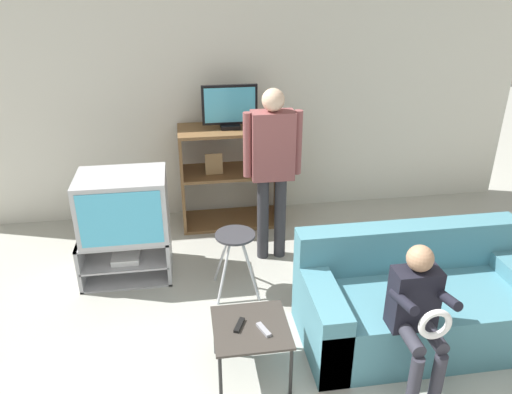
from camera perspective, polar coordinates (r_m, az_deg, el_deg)
wall_back at (r=5.42m, az=-2.63°, el=11.22°), size 6.40×0.06×2.60m
tv_stand at (r=4.71m, az=-14.55°, el=-6.27°), size 0.79×0.57×0.42m
television_main at (r=4.47m, az=-14.92°, el=-0.94°), size 0.75×0.54×0.56m
media_shelf at (r=5.34m, az=-2.81°, el=2.50°), size 1.08×0.51×1.07m
television_flat at (r=5.12m, az=-3.02°, el=10.15°), size 0.56×0.20×0.44m
folding_stool at (r=4.21m, az=-2.38°, el=-5.47°), size 0.38×0.38×0.57m
snack_table at (r=3.46m, az=-0.59°, el=-15.08°), size 0.51×0.51×0.41m
remote_control_black at (r=3.43m, az=-1.93°, el=-14.42°), size 0.09×0.15×0.02m
remote_control_white at (r=3.39m, az=0.88°, el=-14.91°), size 0.08×0.15×0.02m
couch at (r=4.02m, az=17.97°, el=-11.46°), size 1.75×0.85×0.80m
person_standing_adult at (r=4.49m, az=1.88°, el=4.26°), size 0.53×0.20×1.65m
person_seated_child at (r=3.38m, az=18.05°, el=-12.26°), size 0.33×0.43×1.04m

